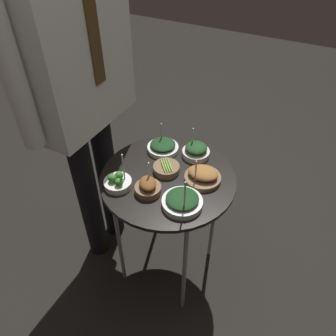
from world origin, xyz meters
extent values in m
plane|color=black|center=(0.00, 0.00, 0.00)|extent=(8.00, 8.00, 0.00)
cylinder|color=black|center=(0.00, 0.00, 0.70)|extent=(0.61, 0.61, 0.02)
cylinder|color=gray|center=(0.18, -0.18, 0.34)|extent=(0.02, 0.02, 0.69)
cylinder|color=gray|center=(-0.18, -0.18, 0.34)|extent=(0.02, 0.02, 0.69)
cylinder|color=gray|center=(0.18, 0.18, 0.34)|extent=(0.02, 0.02, 0.69)
cylinder|color=gray|center=(-0.18, 0.18, 0.34)|extent=(0.02, 0.02, 0.69)
cylinder|color=brown|center=(0.03, 0.02, 0.72)|extent=(0.12, 0.12, 0.03)
ellipsoid|color=#7AA847|center=(0.04, 0.01, 0.74)|extent=(0.08, 0.07, 0.01)
ellipsoid|color=#7AA847|center=(0.03, 0.02, 0.74)|extent=(0.08, 0.07, 0.01)
ellipsoid|color=#7AA847|center=(0.03, 0.03, 0.74)|extent=(0.08, 0.07, 0.01)
ellipsoid|color=#7AA847|center=(0.02, 0.03, 0.74)|extent=(0.08, 0.07, 0.01)
cylinder|color=brown|center=(-0.13, 0.03, 0.72)|extent=(0.11, 0.11, 0.03)
ellipsoid|color=brown|center=(-0.13, 0.03, 0.76)|extent=(0.12, 0.11, 0.04)
cylinder|color=silver|center=(-0.10, 0.04, 0.78)|extent=(0.01, 0.01, 0.13)
cylinder|color=white|center=(-0.13, -0.13, 0.72)|extent=(0.17, 0.17, 0.03)
ellipsoid|color=#143816|center=(-0.13, -0.13, 0.75)|extent=(0.13, 0.13, 0.02)
cylinder|color=silver|center=(-0.16, -0.16, 0.79)|extent=(0.01, 0.01, 0.17)
cylinder|color=white|center=(-0.15, 0.16, 0.72)|extent=(0.12, 0.12, 0.03)
sphere|color=#387F2D|center=(-0.14, 0.16, 0.75)|extent=(0.04, 0.04, 0.04)
sphere|color=#387F2D|center=(-0.17, 0.18, 0.75)|extent=(0.04, 0.04, 0.04)
sphere|color=#387F2D|center=(-0.17, 0.14, 0.75)|extent=(0.03, 0.03, 0.03)
cylinder|color=silver|center=(-0.13, 0.15, 0.79)|extent=(0.01, 0.01, 0.16)
cylinder|color=white|center=(0.16, 0.11, 0.72)|extent=(0.15, 0.15, 0.02)
ellipsoid|color=#143816|center=(0.16, 0.11, 0.74)|extent=(0.12, 0.12, 0.03)
cylinder|color=silver|center=(0.19, 0.14, 0.77)|extent=(0.01, 0.01, 0.13)
cylinder|color=brown|center=(0.05, -0.15, 0.72)|extent=(0.16, 0.16, 0.02)
ellipsoid|color=#93602D|center=(0.05, -0.15, 0.75)|extent=(0.11, 0.14, 0.04)
cylinder|color=silver|center=(0.01, -0.13, 0.77)|extent=(0.01, 0.01, 0.13)
cylinder|color=silver|center=(0.19, -0.05, 0.72)|extent=(0.13, 0.13, 0.03)
ellipsoid|color=#194219|center=(0.19, -0.05, 0.75)|extent=(0.11, 0.11, 0.04)
cylinder|color=silver|center=(0.21, -0.02, 0.78)|extent=(0.01, 0.01, 0.13)
cylinder|color=black|center=(-0.09, 0.43, 0.44)|extent=(0.11, 0.11, 0.88)
cylinder|color=black|center=(0.08, 0.43, 0.44)|extent=(0.11, 0.11, 0.88)
cube|color=silver|center=(0.00, 0.43, 1.21)|extent=(0.49, 0.24, 0.66)
cube|color=#4C3819|center=(0.00, 0.31, 1.29)|extent=(0.06, 0.01, 0.40)
cylinder|color=silver|center=(-0.29, 0.43, 1.24)|extent=(0.08, 0.08, 0.61)
cylinder|color=silver|center=(0.28, 0.43, 1.24)|extent=(0.08, 0.08, 0.61)
camera|label=1|loc=(-0.95, -0.50, 1.70)|focal=35.00mm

